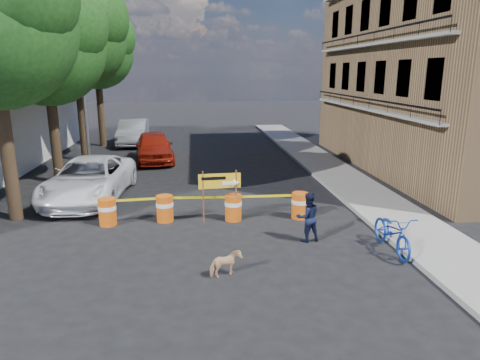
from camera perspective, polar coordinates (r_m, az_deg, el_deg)
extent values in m
plane|color=black|center=(13.60, -3.02, -6.98)|extent=(120.00, 120.00, 0.00)
cube|color=gray|center=(20.47, 13.56, 0.17)|extent=(2.40, 40.00, 0.15)
cube|color=#95724C|center=(24.25, 26.27, 15.42)|extent=(8.00, 16.00, 12.00)
cylinder|color=#332316|center=(16.07, -28.66, 3.91)|extent=(0.44, 0.44, 5.04)
cylinder|color=#332316|center=(20.75, -23.51, 6.06)|extent=(0.44, 0.44, 4.76)
sphere|color=#144413|center=(20.62, -24.53, 15.91)|extent=(5.00, 5.00, 5.00)
sphere|color=#144413|center=(19.95, -22.74, 18.63)|extent=(3.75, 3.75, 3.75)
sphere|color=#144413|center=(21.42, -25.78, 13.84)|extent=(3.50, 3.50, 3.50)
cylinder|color=#332316|center=(25.51, -20.34, 8.33)|extent=(0.44, 0.44, 5.32)
sphere|color=#144413|center=(25.47, -21.15, 17.27)|extent=(5.40, 5.40, 5.40)
sphere|color=#144413|center=(24.81, -19.45, 19.72)|extent=(4.05, 4.05, 4.05)
sphere|color=#144413|center=(26.28, -22.39, 15.37)|extent=(3.78, 3.78, 3.78)
cylinder|color=#332316|center=(30.39, -18.09, 8.96)|extent=(0.44, 0.44, 4.93)
sphere|color=#144413|center=(30.31, -18.65, 15.92)|extent=(4.80, 4.80, 4.80)
sphere|color=#144413|center=(29.73, -17.33, 17.77)|extent=(3.60, 3.60, 3.60)
sphere|color=#144413|center=(31.03, -19.64, 14.49)|extent=(3.36, 3.36, 3.36)
cylinder|color=gray|center=(22.81, -20.15, 11.12)|extent=(0.16, 0.16, 8.00)
cylinder|color=gray|center=(22.87, -19.74, 20.99)|extent=(1.00, 0.12, 0.12)
cube|color=silver|center=(22.76, -18.42, 20.99)|extent=(0.35, 0.18, 0.12)
cylinder|color=#CD4E0C|center=(14.73, -17.26, -4.09)|extent=(0.56, 0.56, 0.90)
cylinder|color=white|center=(14.68, -17.30, -3.54)|extent=(0.58, 0.58, 0.14)
cylinder|color=#CD4E0C|center=(14.63, -9.99, -3.77)|extent=(0.56, 0.56, 0.90)
cylinder|color=white|center=(14.58, -10.02, -3.21)|extent=(0.58, 0.58, 0.14)
cylinder|color=#CD4E0C|center=(14.52, -0.90, -3.69)|extent=(0.56, 0.56, 0.90)
cylinder|color=white|center=(14.47, -0.91, -3.12)|extent=(0.58, 0.58, 0.14)
cylinder|color=#CD4E0C|center=(14.88, 7.98, -3.38)|extent=(0.56, 0.56, 0.90)
cylinder|color=white|center=(14.83, 8.00, -2.83)|extent=(0.58, 0.58, 0.14)
cylinder|color=#592D19|center=(14.09, -4.92, -2.39)|extent=(0.05, 0.05, 1.80)
cylinder|color=#592D19|center=(14.23, -0.51, -2.17)|extent=(0.05, 0.05, 1.80)
cube|color=gold|center=(14.00, -2.73, -0.12)|extent=(1.40, 0.13, 0.50)
cube|color=white|center=(14.04, -1.59, -0.45)|extent=(0.40, 0.04, 0.12)
cone|color=white|center=(14.08, -0.50, -0.40)|extent=(0.24, 0.27, 0.26)
cube|color=black|center=(13.93, -3.54, 0.22)|extent=(0.80, 0.07, 0.10)
imported|color=black|center=(12.84, 9.01, -4.90)|extent=(0.82, 0.69, 1.50)
imported|color=#163DB4|center=(12.62, 19.85, -4.38)|extent=(0.76, 1.14, 2.16)
imported|color=#E3B482|center=(10.72, -1.93, -11.13)|extent=(0.86, 0.63, 0.66)
imported|color=white|center=(17.83, -19.46, 0.10)|extent=(3.11, 6.01, 1.62)
imported|color=#A11D0D|center=(24.46, -11.41, 4.39)|extent=(2.60, 5.12, 1.67)
imported|color=#A8AAAF|center=(30.57, -14.03, 6.24)|extent=(1.95, 5.25, 1.72)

